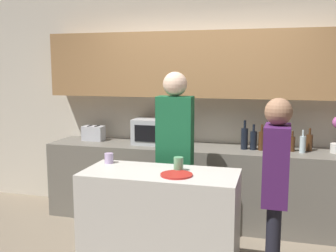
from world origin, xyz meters
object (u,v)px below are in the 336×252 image
(bottle_3, at_px, (272,139))
(bottle_7, at_px, (309,142))
(bottle_2, at_px, (262,140))
(cup_0, at_px, (109,158))
(microwave, at_px, (156,131))
(cup_1, at_px, (178,164))
(person_center, at_px, (175,145))
(bottle_1, at_px, (253,140))
(bottle_0, at_px, (244,138))
(bottle_6, at_px, (303,144))
(plate_on_island, at_px, (176,175))
(bottle_4, at_px, (280,143))
(bottle_5, at_px, (292,144))
(toaster, at_px, (93,133))
(person_left, at_px, (276,182))

(bottle_3, bearing_deg, bottle_7, 2.51)
(bottle_2, distance_m, cup_0, 1.75)
(microwave, xyz_separation_m, cup_1, (0.59, -1.32, -0.05))
(cup_0, distance_m, person_center, 0.65)
(bottle_1, xyz_separation_m, person_center, (-0.70, -0.78, 0.06))
(bottle_0, relative_size, bottle_6, 1.32)
(plate_on_island, xyz_separation_m, cup_1, (-0.02, 0.14, 0.05))
(bottle_4, distance_m, bottle_6, 0.24)
(bottle_5, bearing_deg, bottle_3, 166.60)
(bottle_1, xyz_separation_m, plate_on_island, (-0.53, -1.41, -0.06))
(cup_0, bearing_deg, bottle_0, 46.04)
(cup_0, bearing_deg, microwave, 86.30)
(bottle_3, relative_size, bottle_7, 1.17)
(bottle_3, distance_m, bottle_4, 0.10)
(toaster, relative_size, person_left, 0.17)
(bottle_6, bearing_deg, bottle_0, 177.06)
(cup_1, bearing_deg, bottle_5, 53.27)
(bottle_4, xyz_separation_m, plate_on_island, (-0.81, -1.44, -0.04))
(bottle_6, relative_size, person_left, 0.16)
(bottle_6, bearing_deg, microwave, 176.91)
(bottle_4, height_order, cup_0, bottle_4)
(bottle_0, height_order, bottle_4, bottle_0)
(toaster, relative_size, plate_on_island, 1.00)
(microwave, bearing_deg, bottle_5, -1.48)
(toaster, bearing_deg, cup_0, -58.64)
(bottle_1, bearing_deg, microwave, 177.18)
(microwave, height_order, person_center, person_center)
(toaster, height_order, person_center, person_center)
(bottle_6, xyz_separation_m, person_left, (-0.28, -1.33, -0.06))
(bottle_0, height_order, bottle_3, bottle_0)
(toaster, xyz_separation_m, bottle_3, (2.17, 0.01, 0.02))
(toaster, bearing_deg, microwave, -0.11)
(toaster, height_order, plate_on_island, toaster)
(bottle_7, xyz_separation_m, plate_on_island, (-1.12, -1.50, -0.05))
(microwave, bearing_deg, toaster, 179.89)
(bottle_2, bearing_deg, person_left, -83.61)
(person_left, bearing_deg, cup_1, 84.87)
(bottle_5, height_order, person_center, person_center)
(toaster, xyz_separation_m, bottle_0, (1.87, -0.06, 0.03))
(bottle_7, xyz_separation_m, cup_0, (-1.81, -1.25, -0.01))
(bottle_7, height_order, cup_1, bottle_7)
(bottle_4, distance_m, bottle_5, 0.13)
(bottle_1, bearing_deg, bottle_5, 2.24)
(plate_on_island, bearing_deg, toaster, 134.35)
(toaster, bearing_deg, bottle_0, -1.83)
(toaster, height_order, bottle_7, bottle_7)
(bottle_1, relative_size, person_center, 0.16)
(bottle_6, distance_m, plate_on_island, 1.73)
(bottle_2, relative_size, plate_on_island, 1.10)
(microwave, relative_size, toaster, 2.00)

